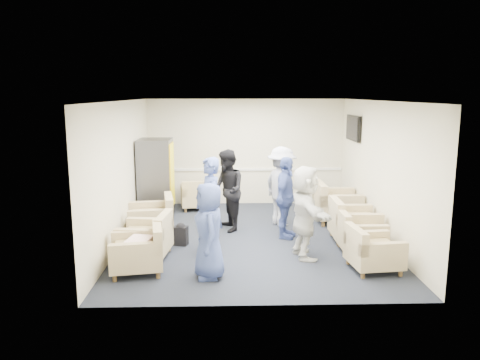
{
  "coord_description": "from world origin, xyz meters",
  "views": [
    {
      "loc": [
        -0.49,
        -8.93,
        2.85
      ],
      "look_at": [
        -0.22,
        0.2,
        1.14
      ],
      "focal_mm": 35.0,
      "sensor_mm": 36.0,
      "label": 1
    }
  ],
  "objects_px": {
    "armchair_right_midnear": "(357,234)",
    "armchair_right_midfar": "(351,224)",
    "person_front_left": "(209,231)",
    "person_back_right": "(282,186)",
    "armchair_right_near": "(371,252)",
    "person_front_right": "(305,212)",
    "armchair_corner": "(198,196)",
    "armchair_left_near": "(140,253)",
    "armchair_left_mid": "(148,239)",
    "armchair_right_far": "(334,205)",
    "person_mid_right": "(285,198)",
    "vending_machine": "(156,179)",
    "person_back_left": "(227,191)",
    "person_mid_left": "(210,206)",
    "armchair_left_far": "(154,219)"
  },
  "relations": [
    {
      "from": "person_back_right",
      "to": "armchair_right_near",
      "type": "bearing_deg",
      "value": 178.29
    },
    {
      "from": "armchair_corner",
      "to": "vending_machine",
      "type": "distance_m",
      "value": 1.35
    },
    {
      "from": "armchair_right_near",
      "to": "person_back_left",
      "type": "bearing_deg",
      "value": 38.79
    },
    {
      "from": "person_back_left",
      "to": "armchair_right_midfar",
      "type": "bearing_deg",
      "value": 56.42
    },
    {
      "from": "armchair_left_near",
      "to": "armchair_right_near",
      "type": "height_order",
      "value": "armchair_left_near"
    },
    {
      "from": "armchair_right_far",
      "to": "armchair_right_midfar",
      "type": "bearing_deg",
      "value": -179.45
    },
    {
      "from": "armchair_left_near",
      "to": "person_front_left",
      "type": "height_order",
      "value": "person_front_left"
    },
    {
      "from": "vending_machine",
      "to": "person_mid_left",
      "type": "distance_m",
      "value": 2.71
    },
    {
      "from": "armchair_right_far",
      "to": "person_mid_left",
      "type": "relative_size",
      "value": 0.55
    },
    {
      "from": "person_back_left",
      "to": "person_back_right",
      "type": "distance_m",
      "value": 1.24
    },
    {
      "from": "vending_machine",
      "to": "person_front_right",
      "type": "xyz_separation_m",
      "value": [
        2.96,
        -2.69,
        -0.1
      ]
    },
    {
      "from": "armchair_right_midnear",
      "to": "armchair_right_midfar",
      "type": "height_order",
      "value": "armchair_right_midfar"
    },
    {
      "from": "armchair_right_midnear",
      "to": "person_mid_left",
      "type": "relative_size",
      "value": 0.46
    },
    {
      "from": "armchair_right_midnear",
      "to": "armchair_right_midfar",
      "type": "bearing_deg",
      "value": -3.86
    },
    {
      "from": "armchair_right_near",
      "to": "person_back_left",
      "type": "xyz_separation_m",
      "value": [
        -2.33,
        2.32,
        0.55
      ]
    },
    {
      "from": "armchair_left_mid",
      "to": "armchair_corner",
      "type": "bearing_deg",
      "value": 175.19
    },
    {
      "from": "armchair_right_midfar",
      "to": "person_front_right",
      "type": "distance_m",
      "value": 1.46
    },
    {
      "from": "person_front_right",
      "to": "armchair_corner",
      "type": "bearing_deg",
      "value": 23.18
    },
    {
      "from": "armchair_right_midfar",
      "to": "armchair_corner",
      "type": "relative_size",
      "value": 0.98
    },
    {
      "from": "armchair_right_midfar",
      "to": "person_front_right",
      "type": "xyz_separation_m",
      "value": [
        -1.06,
        -0.88,
        0.47
      ]
    },
    {
      "from": "armchair_corner",
      "to": "person_front_left",
      "type": "bearing_deg",
      "value": 87.35
    },
    {
      "from": "armchair_right_midnear",
      "to": "armchair_right_far",
      "type": "bearing_deg",
      "value": -0.55
    },
    {
      "from": "armchair_right_far",
      "to": "person_front_left",
      "type": "xyz_separation_m",
      "value": [
        -2.68,
        -3.14,
        0.37
      ]
    },
    {
      "from": "armchair_left_mid",
      "to": "armchair_right_midnear",
      "type": "distance_m",
      "value": 3.76
    },
    {
      "from": "armchair_left_mid",
      "to": "armchair_right_far",
      "type": "distance_m",
      "value": 4.37
    },
    {
      "from": "armchair_right_far",
      "to": "person_mid_right",
      "type": "bearing_deg",
      "value": 132.39
    },
    {
      "from": "armchair_right_near",
      "to": "person_mid_left",
      "type": "height_order",
      "value": "person_mid_left"
    },
    {
      "from": "person_back_left",
      "to": "person_back_right",
      "type": "relative_size",
      "value": 0.99
    },
    {
      "from": "armchair_right_midfar",
      "to": "person_front_left",
      "type": "xyz_separation_m",
      "value": [
        -2.7,
        -1.74,
        0.4
      ]
    },
    {
      "from": "armchair_left_far",
      "to": "armchair_right_far",
      "type": "distance_m",
      "value": 3.99
    },
    {
      "from": "armchair_right_midfar",
      "to": "armchair_right_far",
      "type": "distance_m",
      "value": 1.4
    },
    {
      "from": "person_back_left",
      "to": "armchair_right_near",
      "type": "bearing_deg",
      "value": 29.67
    },
    {
      "from": "armchair_left_mid",
      "to": "person_mid_right",
      "type": "relative_size",
      "value": 0.56
    },
    {
      "from": "armchair_left_mid",
      "to": "person_front_left",
      "type": "height_order",
      "value": "person_front_left"
    },
    {
      "from": "armchair_left_far",
      "to": "armchair_right_near",
      "type": "height_order",
      "value": "armchair_left_far"
    },
    {
      "from": "armchair_left_near",
      "to": "armchair_left_mid",
      "type": "distance_m",
      "value": 0.69
    },
    {
      "from": "armchair_right_midfar",
      "to": "armchair_right_far",
      "type": "relative_size",
      "value": 0.94
    },
    {
      "from": "armchair_right_near",
      "to": "vending_machine",
      "type": "height_order",
      "value": "vending_machine"
    },
    {
      "from": "armchair_right_near",
      "to": "armchair_right_far",
      "type": "height_order",
      "value": "armchair_right_far"
    },
    {
      "from": "armchair_left_mid",
      "to": "armchair_left_far",
      "type": "relative_size",
      "value": 0.92
    },
    {
      "from": "armchair_left_far",
      "to": "armchair_corner",
      "type": "bearing_deg",
      "value": 151.97
    },
    {
      "from": "vending_machine",
      "to": "armchair_left_mid",
      "type": "bearing_deg",
      "value": -85.12
    },
    {
      "from": "armchair_left_mid",
      "to": "person_back_right",
      "type": "relative_size",
      "value": 0.54
    },
    {
      "from": "armchair_right_near",
      "to": "armchair_right_midnear",
      "type": "bearing_deg",
      "value": -8.87
    },
    {
      "from": "armchair_left_far",
      "to": "person_mid_right",
      "type": "relative_size",
      "value": 0.62
    },
    {
      "from": "person_front_right",
      "to": "armchair_right_near",
      "type": "bearing_deg",
      "value": -130.59
    },
    {
      "from": "vending_machine",
      "to": "person_front_left",
      "type": "distance_m",
      "value": 3.79
    },
    {
      "from": "armchair_left_mid",
      "to": "armchair_right_far",
      "type": "height_order",
      "value": "armchair_right_far"
    },
    {
      "from": "person_front_left",
      "to": "person_back_right",
      "type": "relative_size",
      "value": 0.88
    },
    {
      "from": "armchair_left_near",
      "to": "person_mid_left",
      "type": "distance_m",
      "value": 1.53
    }
  ]
}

